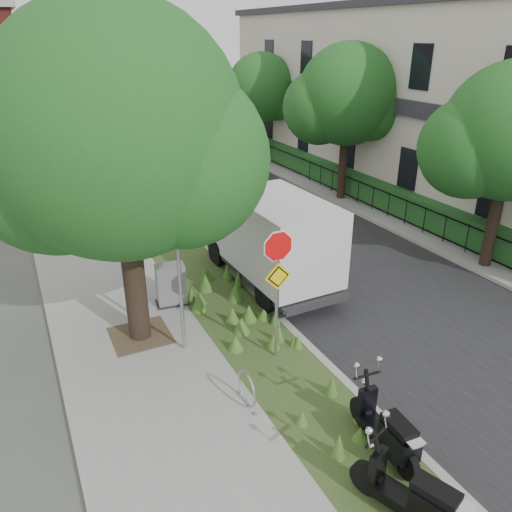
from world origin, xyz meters
The scene contains 21 objects.
ground centered at (0.00, 0.00, 0.00)m, with size 120.00×120.00×0.00m, color #4C5147.
sidewalk_near centered at (-4.25, 10.00, 0.06)m, with size 3.50×60.00×0.12m, color gray.
verge centered at (-1.50, 10.00, 0.06)m, with size 2.00×60.00×0.12m, color #384F21.
kerb_near centered at (-0.50, 10.00, 0.07)m, with size 0.20×60.00×0.13m, color #9E9991.
road centered at (3.00, 10.00, 0.01)m, with size 7.00×60.00×0.01m, color black.
kerb_far centered at (6.50, 10.00, 0.07)m, with size 0.20×60.00×0.13m, color #9E9991.
footpath_far centered at (8.20, 10.00, 0.06)m, with size 3.20×60.00×0.12m, color gray.
street_tree_main centered at (-4.08, 2.86, 4.80)m, with size 6.21×5.54×7.66m.
bare_post centered at (-3.20, 1.80, 2.12)m, with size 0.08×0.08×4.00m.
bike_hoop centered at (-2.70, -0.60, 0.50)m, with size 0.06×0.78×0.77m.
sign_assembly centered at (-1.40, 0.58, 2.33)m, with size 0.94×0.08×3.22m.
fence_far centered at (7.20, 10.00, 0.67)m, with size 0.04×24.00×1.00m.
hedge_far centered at (7.90, 10.00, 0.67)m, with size 1.00×24.00×1.10m, color #1C4F22.
terrace_houses centered at (11.49, 10.00, 4.16)m, with size 7.40×26.40×8.20m.
far_tree_a centered at (6.94, 2.05, 4.13)m, with size 4.60×4.10×6.22m.
far_tree_b centered at (6.94, 10.05, 4.37)m, with size 4.83×4.31×6.56m.
far_tree_c centered at (6.94, 18.04, 3.95)m, with size 4.37×3.89×5.93m.
scooter_near centered at (-1.56, -4.20, 0.57)m, with size 0.87×1.88×0.93m.
scooter_far centered at (-1.06, -2.93, 0.56)m, with size 0.46×1.91×0.91m.
box_truck centered at (0.30, 4.10, 1.54)m, with size 2.22×5.29×2.37m.
utility_cabinet centered at (-2.80, 4.02, 0.67)m, with size 0.93×0.68×1.15m.
Camera 1 is at (-6.05, -7.80, 6.93)m, focal length 35.00 mm.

